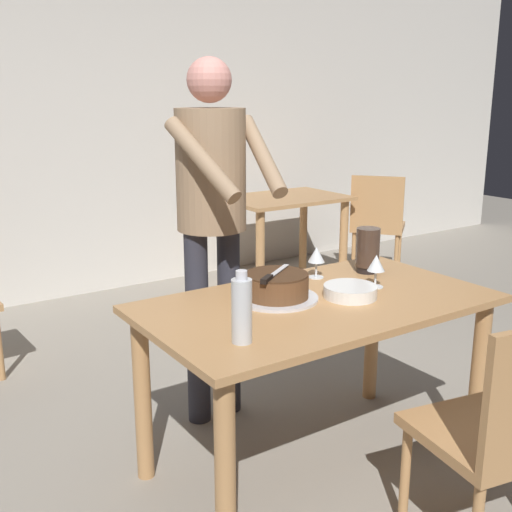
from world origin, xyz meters
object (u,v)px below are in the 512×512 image
object	(u,v)px
plate_stack	(350,291)
person_cutting_cake	(212,203)
hurricane_lamp	(368,250)
background_table	(284,216)
chair_near_side	(504,429)
wine_glass_far	(316,256)
main_dining_table	(317,329)
water_bottle	(242,310)
cake_on_platter	(277,287)
cake_knife	(270,277)
background_chair_2	(377,221)
wine_glass_near	(377,264)

from	to	relation	value
plate_stack	person_cutting_cake	xyz separation A→B (m)	(-0.27, 0.66, 0.30)
hurricane_lamp	background_table	bearing A→B (deg)	63.34
person_cutting_cake	chair_near_side	xyz separation A→B (m)	(0.29, -1.39, -0.58)
wine_glass_far	person_cutting_cake	distance (m)	0.53
hurricane_lamp	chair_near_side	xyz separation A→B (m)	(-0.29, -0.97, -0.37)
background_table	main_dining_table	bearing A→B (deg)	-123.41
water_bottle	background_table	world-z (taller)	water_bottle
cake_on_platter	chair_near_side	bearing A→B (deg)	-71.55
cake_knife	background_table	size ratio (longest dim) A/B	0.24
person_cutting_cake	cake_knife	bearing A→B (deg)	-96.17
plate_stack	background_chair_2	xyz separation A→B (m)	(2.15, 2.01, -0.28)
main_dining_table	wine_glass_far	distance (m)	0.39
wine_glass_far	background_chair_2	size ratio (longest dim) A/B	0.16
hurricane_lamp	cake_knife	bearing A→B (deg)	-168.40
hurricane_lamp	chair_near_side	bearing A→B (deg)	-106.84
wine_glass_near	person_cutting_cake	xyz separation A→B (m)	(-0.45, 0.62, 0.22)
cake_on_platter	cake_knife	bearing A→B (deg)	-146.12
cake_on_platter	background_chair_2	distance (m)	3.07
cake_on_platter	wine_glass_far	xyz separation A→B (m)	(0.33, 0.15, 0.05)
cake_knife	plate_stack	xyz separation A→B (m)	(0.33, -0.11, -0.09)
cake_on_platter	wine_glass_far	bearing A→B (deg)	24.83
main_dining_table	chair_near_side	bearing A→B (deg)	-78.36
plate_stack	person_cutting_cake	distance (m)	0.77
cake_knife	wine_glass_near	distance (m)	0.51
water_bottle	person_cutting_cake	size ratio (longest dim) A/B	0.15
plate_stack	background_table	size ratio (longest dim) A/B	0.22
cake_on_platter	person_cutting_cake	world-z (taller)	person_cutting_cake
main_dining_table	water_bottle	bearing A→B (deg)	-157.92
background_table	water_bottle	bearing A→B (deg)	-128.88
person_cutting_cake	background_chair_2	distance (m)	2.83
plate_stack	background_table	bearing A→B (deg)	59.51
water_bottle	person_cutting_cake	world-z (taller)	person_cutting_cake
cake_on_platter	background_table	bearing A→B (deg)	53.04
cake_knife	hurricane_lamp	distance (m)	0.66
plate_stack	water_bottle	distance (m)	0.65
chair_near_side	water_bottle	bearing A→B (deg)	138.57
plate_stack	chair_near_side	world-z (taller)	chair_near_side
background_table	hurricane_lamp	bearing A→B (deg)	-116.66
cake_on_platter	cake_knife	distance (m)	0.10
cake_knife	wine_glass_near	bearing A→B (deg)	-7.43
cake_knife	person_cutting_cake	world-z (taller)	person_cutting_cake
main_dining_table	hurricane_lamp	xyz separation A→B (m)	(0.45, 0.20, 0.23)
cake_knife	hurricane_lamp	bearing A→B (deg)	11.60
cake_knife	background_table	bearing A→B (deg)	52.55
cake_on_platter	chair_near_side	distance (m)	0.98
cake_on_platter	chair_near_side	size ratio (longest dim) A/B	0.38
cake_knife	plate_stack	world-z (taller)	cake_knife
person_cutting_cake	background_chair_2	size ratio (longest dim) A/B	1.91
plate_stack	wine_glass_near	world-z (taller)	wine_glass_near
background_table	plate_stack	bearing A→B (deg)	-120.49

